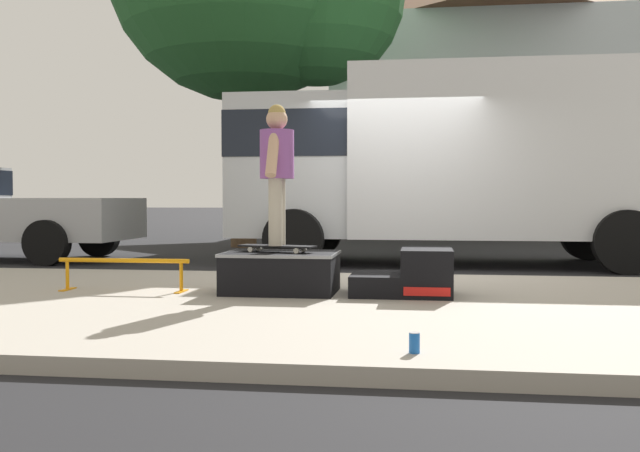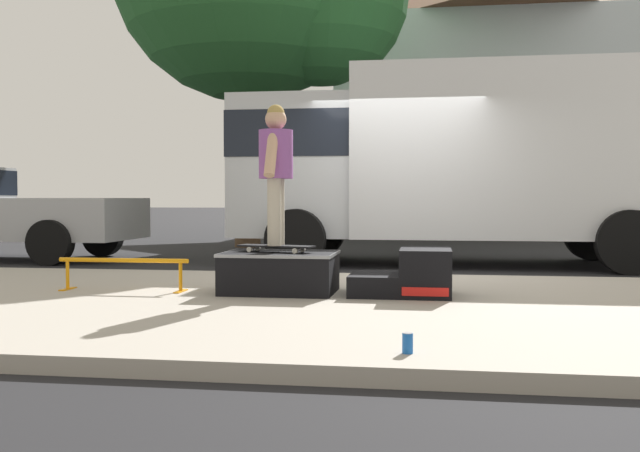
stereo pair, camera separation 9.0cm
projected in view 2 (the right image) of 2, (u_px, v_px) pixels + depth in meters
ground_plane at (393, 279)px, 9.45m from camera, size 140.00×140.00×0.00m
sidewalk_slab at (376, 309)px, 6.49m from camera, size 50.00×5.00×0.12m
skate_box at (280, 271)px, 7.15m from camera, size 1.11×0.81×0.40m
kicker_ramp at (410, 276)px, 6.96m from camera, size 0.97×0.73×0.45m
grind_rail at (123, 267)px, 7.30m from camera, size 1.37×0.28×0.33m
skateboard at (276, 246)px, 7.15m from camera, size 0.81×0.39×0.07m
skater_kid at (276, 163)px, 7.11m from camera, size 0.34×0.71×1.39m
soda_can at (408, 343)px, 4.35m from camera, size 0.07×0.07×0.13m
box_truck at (453, 158)px, 11.44m from camera, size 6.91×2.63×3.05m
house_behind at (495, 94)px, 22.08m from camera, size 9.54×8.22×8.40m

